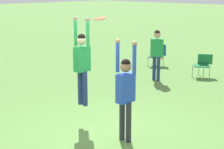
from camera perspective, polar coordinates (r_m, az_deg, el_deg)
name	(u,v)px	position (r m, az deg, el deg)	size (l,w,h in m)	color
ground_plane	(102,131)	(8.69, -1.52, -8.68)	(120.00, 120.00, 0.00)	#56843D
person_jumping	(82,60)	(8.72, -4.58, 2.26)	(0.52, 0.37, 2.08)	navy
person_defending	(126,88)	(7.83, 2.08, -2.13)	(0.56, 0.41, 2.19)	#2D2D38
frisbee	(100,18)	(8.35, -1.87, 8.55)	(0.27, 0.26, 0.07)	#E04C23
camping_chair_1	(203,63)	(14.08, 13.67, 1.66)	(0.73, 0.80, 0.84)	gray
camping_chair_2	(158,54)	(15.79, 6.95, 3.14)	(0.71, 0.77, 0.89)	gray
person_spectator_near	(157,50)	(13.14, 6.84, 3.69)	(0.56, 0.35, 1.79)	navy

